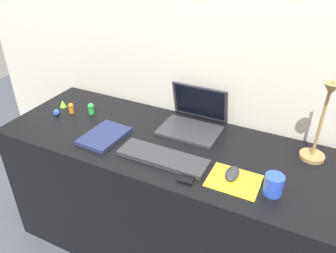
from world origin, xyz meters
name	(u,v)px	position (x,y,z in m)	size (l,w,h in m)	color
ground_plane	(163,243)	(0.00, 0.00, 0.00)	(6.00, 6.00, 0.00)	#474C56
back_wall	(189,107)	(0.00, 0.34, 0.77)	(2.83, 0.05, 1.53)	silver
desk	(162,197)	(0.00, 0.00, 0.37)	(1.63, 0.61, 0.74)	black
laptop	(194,118)	(0.09, 0.19, 0.79)	(0.30, 0.26, 0.21)	#333338
keyboard	(163,157)	(0.08, -0.13, 0.75)	(0.41, 0.13, 0.02)	#333338
mousepad	(234,181)	(0.41, -0.14, 0.74)	(0.21, 0.17, 0.00)	yellow
mouse	(232,173)	(0.39, -0.12, 0.76)	(0.06, 0.10, 0.03)	#333338
cell_phone	(189,174)	(0.23, -0.18, 0.74)	(0.06, 0.13, 0.01)	black
desk_lamp	(321,125)	(0.67, 0.14, 0.93)	(0.11, 0.16, 0.40)	#A5844C
notebook_pad	(104,136)	(-0.26, -0.10, 0.75)	(0.17, 0.24, 0.02)	navy
coffee_mug	(274,185)	(0.56, -0.14, 0.78)	(0.08, 0.08, 0.08)	blue
toy_figurine_orange	(71,108)	(-0.58, 0.03, 0.77)	(0.03, 0.03, 0.06)	orange
toy_figurine_green	(91,108)	(-0.47, 0.07, 0.77)	(0.03, 0.03, 0.06)	green
toy_figurine_lime	(63,104)	(-0.67, 0.06, 0.76)	(0.04, 0.04, 0.04)	#8CDB33
toy_figurine_blue	(57,113)	(-0.63, -0.03, 0.76)	(0.03, 0.03, 0.04)	blue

